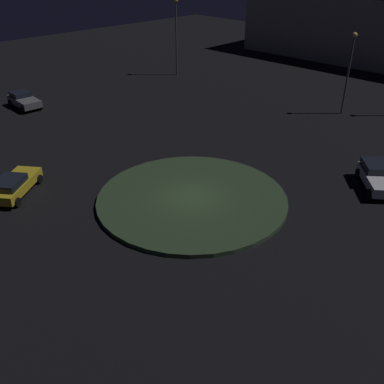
{
  "coord_description": "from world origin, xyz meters",
  "views": [
    {
      "loc": [
        -17.21,
        -17.63,
        14.58
      ],
      "look_at": [
        0.0,
        0.0,
        0.61
      ],
      "focal_mm": 41.26,
      "sensor_mm": 36.0,
      "label": 1
    }
  ],
  "objects_px": {
    "car_white": "(377,177)",
    "car_yellow": "(14,185)",
    "streetlamp_east": "(350,64)",
    "car_grey": "(24,100)",
    "streetlamp_northeast": "(176,25)"
  },
  "relations": [
    {
      "from": "car_white",
      "to": "streetlamp_northeast",
      "type": "height_order",
      "value": "streetlamp_northeast"
    },
    {
      "from": "car_yellow",
      "to": "streetlamp_east",
      "type": "relative_size",
      "value": 0.6
    },
    {
      "from": "car_white",
      "to": "streetlamp_east",
      "type": "distance_m",
      "value": 15.59
    },
    {
      "from": "streetlamp_east",
      "to": "car_yellow",
      "type": "bearing_deg",
      "value": 166.88
    },
    {
      "from": "car_yellow",
      "to": "car_white",
      "type": "bearing_deg",
      "value": -79.59
    },
    {
      "from": "car_white",
      "to": "streetlamp_east",
      "type": "height_order",
      "value": "streetlamp_east"
    },
    {
      "from": "car_white",
      "to": "car_yellow",
      "type": "height_order",
      "value": "car_white"
    },
    {
      "from": "car_white",
      "to": "car_yellow",
      "type": "xyz_separation_m",
      "value": [
        -18.06,
        16.22,
        -0.07
      ]
    },
    {
      "from": "car_yellow",
      "to": "streetlamp_northeast",
      "type": "distance_m",
      "value": 32.45
    },
    {
      "from": "car_grey",
      "to": "streetlamp_east",
      "type": "relative_size",
      "value": 0.55
    },
    {
      "from": "car_grey",
      "to": "car_white",
      "type": "distance_m",
      "value": 33.94
    },
    {
      "from": "car_grey",
      "to": "streetlamp_northeast",
      "type": "distance_m",
      "value": 20.38
    },
    {
      "from": "car_grey",
      "to": "car_white",
      "type": "relative_size",
      "value": 0.98
    },
    {
      "from": "streetlamp_east",
      "to": "car_grey",
      "type": "bearing_deg",
      "value": 132.37
    },
    {
      "from": "car_yellow",
      "to": "streetlamp_northeast",
      "type": "xyz_separation_m",
      "value": [
        28.3,
        14.97,
        5.25
      ]
    }
  ]
}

